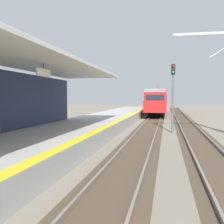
% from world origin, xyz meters
% --- Properties ---
extents(station_platform, '(5.00, 80.00, 0.91)m').
position_xyz_m(station_platform, '(-2.50, 16.00, 0.45)').
color(station_platform, '#A8A8A3').
rests_on(station_platform, ground).
extents(track_pair_nearest_platform, '(2.34, 120.00, 0.16)m').
position_xyz_m(track_pair_nearest_platform, '(1.90, 20.00, 0.05)').
color(track_pair_nearest_platform, '#4C3D2D').
rests_on(track_pair_nearest_platform, ground).
extents(track_pair_middle, '(2.34, 120.00, 0.16)m').
position_xyz_m(track_pair_middle, '(5.30, 20.00, 0.05)').
color(track_pair_middle, '#4C3D2D').
rests_on(track_pair_middle, ground).
extents(approaching_train, '(2.93, 19.60, 4.76)m').
position_xyz_m(approaching_train, '(1.90, 45.18, 2.18)').
color(approaching_train, maroon).
rests_on(approaching_train, ground).
extents(rail_signal_post, '(0.32, 0.34, 5.20)m').
position_xyz_m(rail_signal_post, '(3.83, 22.38, 3.19)').
color(rail_signal_post, '#4C4C4C').
rests_on(rail_signal_post, ground).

